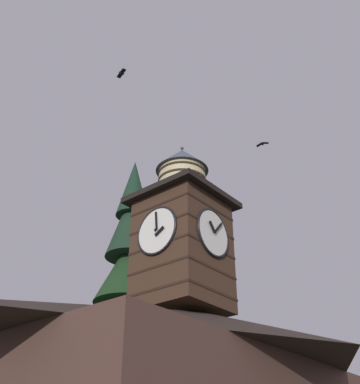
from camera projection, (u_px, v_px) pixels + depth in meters
clock_tower at (182, 234)px, 20.83m from camera, size 3.84×3.84×7.99m
pine_tree_behind at (125, 343)px, 23.57m from camera, size 5.97×5.97×18.16m
moon at (0, 371)px, 55.30m from camera, size 1.55×1.55×1.55m
flying_bird_high at (262, 144)px, 27.21m from camera, size 0.29×0.72×0.15m
flying_bird_low at (121, 73)px, 24.11m from camera, size 0.42×0.74×0.16m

